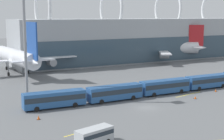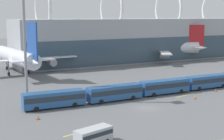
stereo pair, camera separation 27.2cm
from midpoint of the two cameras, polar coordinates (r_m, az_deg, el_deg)
The scene contains 15 objects.
ground_plane at distance 66.99m, azimuth 5.58°, elevation -6.28°, with size 440.00×440.00×0.00m, color slate.
terminal_building at distance 153.25m, azimuth 13.03°, elevation 5.46°, with size 152.38×21.50×29.02m.
airliner_at_gate_far at distance 106.38m, azimuth -15.58°, elevation 2.07°, with size 38.11×35.41×15.97m.
airliner_parked_remote at distance 136.97m, azimuth 7.86°, elevation 3.71°, with size 34.76×33.64×13.99m.
shuttle_bus_0 at distance 67.10m, azimuth -9.67°, elevation -4.66°, with size 12.17×3.36×3.23m.
shuttle_bus_1 at distance 71.67m, azimuth 0.36°, elevation -3.65°, with size 12.06×2.86×3.23m.
shuttle_bus_2 at distance 78.64m, azimuth 8.67°, elevation -2.61°, with size 12.10×3.00×3.23m.
shuttle_bus_3 at distance 86.91m, azimuth 15.54°, elevation -1.72°, with size 12.09×2.96×3.23m.
service_van_foreground at distance 48.21m, azimuth -3.10°, elevation -10.72°, with size 5.82×3.42×2.35m.
floodlight_mast at distance 71.85m, azimuth -14.58°, elevation 9.86°, with size 2.13×2.13×32.42m.
lane_stripe_0 at distance 54.01m, azimuth -4.72°, elevation -10.08°, with size 7.78×0.25×0.01m, color yellow.
lane_stripe_3 at distance 79.44m, azimuth 12.47°, elevation -4.00°, with size 8.69×0.25×0.01m, color yellow.
traffic_cone_0 at distance 60.72m, azimuth -12.25°, elevation -7.71°, with size 0.58×0.58×0.77m.
traffic_cone_1 at distance 75.74m, azimuth 13.58°, elevation -4.45°, with size 0.59×0.59×0.62m.
traffic_cone_2 at distance 83.95m, azimuth 16.77°, elevation -3.27°, with size 0.60×0.60×0.60m.
Camera 1 is at (-35.83, -53.77, 17.72)m, focal length 55.00 mm.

